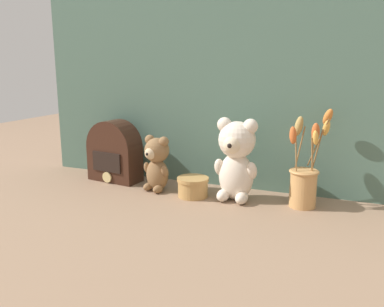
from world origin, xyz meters
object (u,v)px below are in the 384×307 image
object	(u,v)px
teddy_bear_medium	(157,162)
teddy_bear_large	(236,158)
flower_vase	(305,177)
vintage_radio	(115,154)
decorative_tin_tall	(193,187)

from	to	relation	value
teddy_bear_medium	teddy_bear_large	bearing A→B (deg)	2.05
teddy_bear_medium	flower_vase	xyz separation A→B (m)	(0.51, 0.03, -0.01)
teddy_bear_medium	flower_vase	bearing A→B (deg)	3.58
teddy_bear_large	teddy_bear_medium	distance (m)	0.29
vintage_radio	decorative_tin_tall	world-z (taller)	vintage_radio
teddy_bear_large	teddy_bear_medium	bearing A→B (deg)	-177.95
decorative_tin_tall	teddy_bear_large	bearing A→B (deg)	9.46
teddy_bear_medium	flower_vase	world-z (taller)	flower_vase
vintage_radio	decorative_tin_tall	size ratio (longest dim) A/B	2.17
teddy_bear_medium	decorative_tin_tall	bearing A→B (deg)	-5.39
vintage_radio	decorative_tin_tall	distance (m)	0.37
flower_vase	decorative_tin_tall	xyz separation A→B (m)	(-0.36, -0.05, -0.06)
teddy_bear_medium	flower_vase	size ratio (longest dim) A/B	0.64
vintage_radio	decorative_tin_tall	xyz separation A→B (m)	(0.36, -0.07, -0.07)
vintage_radio	decorative_tin_tall	bearing A→B (deg)	-10.63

